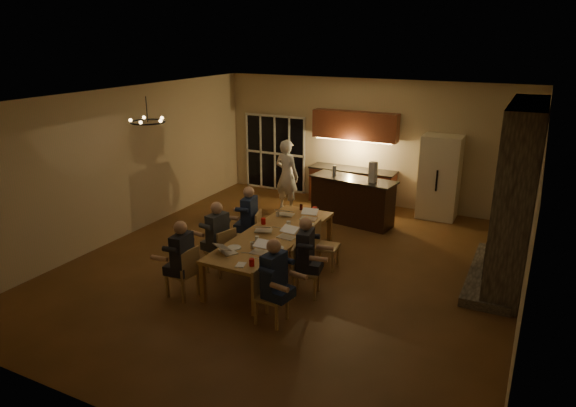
{
  "coord_description": "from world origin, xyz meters",
  "views": [
    {
      "loc": [
        3.95,
        -7.99,
        4.24
      ],
      "look_at": [
        -0.21,
        0.3,
        1.17
      ],
      "focal_mm": 32.0,
      "sensor_mm": 36.0,
      "label": 1
    }
  ],
  "objects_px": {
    "bar_island": "(352,201)",
    "person_left_near": "(183,260)",
    "chair_right_mid": "(306,271)",
    "laptop_d": "(287,232)",
    "person_right_near": "(274,282)",
    "bar_bottle": "(334,170)",
    "chandelier": "(148,122)",
    "redcup_mid": "(263,221)",
    "mug_back": "(278,214)",
    "person_right_mid": "(305,256)",
    "chair_left_far": "(249,232)",
    "chair_right_near": "(271,296)",
    "person_left_mid": "(218,238)",
    "redcup_near": "(252,262)",
    "refrigerator": "(440,177)",
    "chair_left_mid": "(220,251)",
    "plate_left": "(234,248)",
    "mug_mid": "(288,224)",
    "chair_left_near": "(182,272)",
    "redcup_far": "(315,210)",
    "chair_right_far": "(326,246)",
    "laptop_b": "(260,247)",
    "can_right": "(301,231)",
    "mug_front": "(257,239)",
    "plate_near": "(277,248)",
    "laptop_e": "(286,210)",
    "person_left_far": "(249,219)",
    "laptop_a": "(228,246)",
    "plate_far": "(311,225)",
    "laptop_c": "(263,225)",
    "laptop_f": "(308,214)",
    "can_silver": "(252,245)",
    "standing_person": "(287,176)",
    "can_cola": "(301,207)"
  },
  "relations": [
    {
      "from": "bar_island",
      "to": "person_left_near",
      "type": "xyz_separation_m",
      "value": [
        -1.27,
        -4.71,
        0.15
      ]
    },
    {
      "from": "chair_right_mid",
      "to": "laptop_d",
      "type": "distance_m",
      "value": 0.92
    },
    {
      "from": "person_right_near",
      "to": "bar_bottle",
      "type": "distance_m",
      "value": 4.88
    },
    {
      "from": "chandelier",
      "to": "redcup_mid",
      "type": "bearing_deg",
      "value": 30.93
    },
    {
      "from": "mug_back",
      "to": "person_right_mid",
      "type": "bearing_deg",
      "value": -47.9
    },
    {
      "from": "chair_left_far",
      "to": "chair_right_near",
      "type": "distance_m",
      "value": 2.68
    },
    {
      "from": "person_left_mid",
      "to": "redcup_near",
      "type": "distance_m",
      "value": 1.5
    },
    {
      "from": "refrigerator",
      "to": "chair_left_mid",
      "type": "xyz_separation_m",
      "value": [
        -2.97,
        -4.93,
        -0.55
      ]
    },
    {
      "from": "chandelier",
      "to": "plate_left",
      "type": "relative_size",
      "value": 2.54
    },
    {
      "from": "refrigerator",
      "to": "mug_mid",
      "type": "relative_size",
      "value": 20.0
    },
    {
      "from": "chair_left_near",
      "to": "redcup_far",
      "type": "distance_m",
      "value": 3.18
    },
    {
      "from": "chair_right_mid",
      "to": "person_left_mid",
      "type": "relative_size",
      "value": 0.64
    },
    {
      "from": "chair_right_near",
      "to": "person_right_mid",
      "type": "height_order",
      "value": "person_right_mid"
    },
    {
      "from": "redcup_mid",
      "to": "chair_right_near",
      "type": "bearing_deg",
      "value": -57.87
    },
    {
      "from": "bar_island",
      "to": "chair_left_near",
      "type": "relative_size",
      "value": 2.24
    },
    {
      "from": "chair_left_mid",
      "to": "chair_right_far",
      "type": "xyz_separation_m",
      "value": [
        1.66,
        1.09,
        0.0
      ]
    },
    {
      "from": "person_left_near",
      "to": "refrigerator",
      "type": "bearing_deg",
      "value": 148.43
    },
    {
      "from": "laptop_b",
      "to": "can_right",
      "type": "relative_size",
      "value": 2.67
    },
    {
      "from": "mug_front",
      "to": "plate_near",
      "type": "xyz_separation_m",
      "value": [
        0.47,
        -0.13,
        -0.04
      ]
    },
    {
      "from": "laptop_e",
      "to": "person_left_far",
      "type": "bearing_deg",
      "value": 29.1
    },
    {
      "from": "can_right",
      "to": "laptop_a",
      "type": "bearing_deg",
      "value": -119.68
    },
    {
      "from": "mug_back",
      "to": "plate_far",
      "type": "distance_m",
      "value": 0.84
    },
    {
      "from": "mug_mid",
      "to": "plate_near",
      "type": "height_order",
      "value": "mug_mid"
    },
    {
      "from": "laptop_d",
      "to": "can_right",
      "type": "relative_size",
      "value": 2.67
    },
    {
      "from": "laptop_c",
      "to": "redcup_near",
      "type": "height_order",
      "value": "laptop_c"
    },
    {
      "from": "laptop_b",
      "to": "laptop_e",
      "type": "relative_size",
      "value": 1.0
    },
    {
      "from": "person_left_far",
      "to": "laptop_f",
      "type": "distance_m",
      "value": 1.2
    },
    {
      "from": "mug_front",
      "to": "can_right",
      "type": "distance_m",
      "value": 0.87
    },
    {
      "from": "chair_left_near",
      "to": "chair_left_mid",
      "type": "height_order",
      "value": "same"
    },
    {
      "from": "chair_right_mid",
      "to": "can_silver",
      "type": "height_order",
      "value": "chair_right_mid"
    },
    {
      "from": "chandelier",
      "to": "laptop_c",
      "type": "height_order",
      "value": "chandelier"
    },
    {
      "from": "standing_person",
      "to": "plate_near",
      "type": "bearing_deg",
      "value": 125.32
    },
    {
      "from": "chandelier",
      "to": "redcup_far",
      "type": "distance_m",
      "value": 3.7
    },
    {
      "from": "chair_left_mid",
      "to": "chair_right_mid",
      "type": "height_order",
      "value": "same"
    },
    {
      "from": "chair_right_far",
      "to": "can_silver",
      "type": "xyz_separation_m",
      "value": [
        -0.82,
        -1.35,
        0.37
      ]
    },
    {
      "from": "can_cola",
      "to": "laptop_b",
      "type": "bearing_deg",
      "value": -81.75
    },
    {
      "from": "laptop_a",
      "to": "laptop_d",
      "type": "height_order",
      "value": "same"
    },
    {
      "from": "bar_bottle",
      "to": "person_left_far",
      "type": "bearing_deg",
      "value": -107.07
    },
    {
      "from": "chair_left_mid",
      "to": "mug_back",
      "type": "height_order",
      "value": "chair_left_mid"
    },
    {
      "from": "laptop_c",
      "to": "plate_near",
      "type": "height_order",
      "value": "laptop_c"
    },
    {
      "from": "refrigerator",
      "to": "mug_mid",
      "type": "bearing_deg",
      "value": -117.45
    },
    {
      "from": "can_right",
      "to": "standing_person",
      "type": "bearing_deg",
      "value": 121.05
    },
    {
      "from": "can_cola",
      "to": "chair_left_mid",
      "type": "bearing_deg",
      "value": -110.5
    },
    {
      "from": "laptop_f",
      "to": "person_left_mid",
      "type": "bearing_deg",
      "value": -136.59
    },
    {
      "from": "person_right_near",
      "to": "person_right_mid",
      "type": "bearing_deg",
      "value": 7.26
    },
    {
      "from": "chair_right_far",
      "to": "laptop_d",
      "type": "relative_size",
      "value": 2.78
    },
    {
      "from": "person_left_mid",
      "to": "chair_right_far",
      "type": "bearing_deg",
      "value": 132.44
    },
    {
      "from": "laptop_c",
      "to": "person_left_far",
      "type": "bearing_deg",
      "value": -63.39
    },
    {
      "from": "bar_island",
      "to": "chair_right_near",
      "type": "bearing_deg",
      "value": -77.12
    },
    {
      "from": "chair_right_mid",
      "to": "mug_front",
      "type": "height_order",
      "value": "chair_right_mid"
    }
  ]
}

